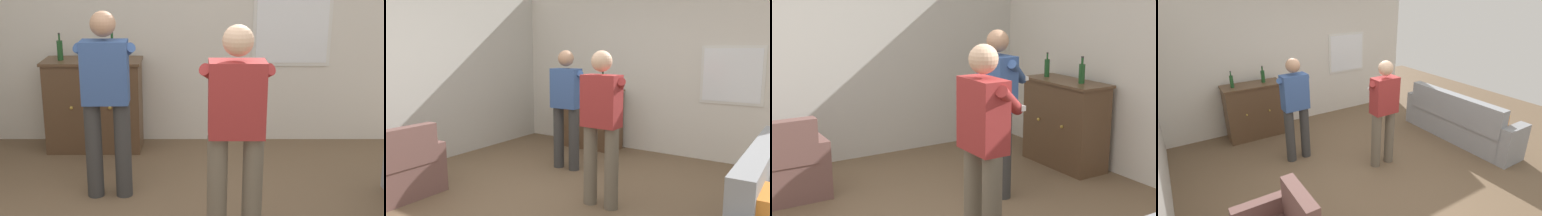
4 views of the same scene
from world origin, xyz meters
TOP-DOWN VIEW (x-y plane):
  - wall_back_with_window at (0.02, 2.66)m, footprint 5.20×0.15m
  - sideboard_cabinet at (-1.07, 2.30)m, footprint 1.07×0.49m
  - bottle_wine_green at (-0.84, 2.32)m, footprint 0.07×0.07m
  - bottle_liquor_amber at (-1.40, 2.28)m, footprint 0.06×0.06m
  - person_standing_left at (-0.73, 1.09)m, footprint 0.56×0.48m
  - person_standing_right at (0.33, 0.22)m, footprint 0.56×0.47m

SIDE VIEW (x-z plane):
  - sideboard_cabinet at x=-1.07m, z-range 0.00..1.02m
  - person_standing_left at x=-0.73m, z-range 0.10..1.78m
  - person_standing_right at x=0.33m, z-range 0.10..1.78m
  - bottle_liquor_amber at x=-1.40m, z-range 0.99..1.28m
  - bottle_wine_green at x=-0.84m, z-range 0.99..1.29m
  - wall_back_with_window at x=0.02m, z-range 0.00..2.80m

